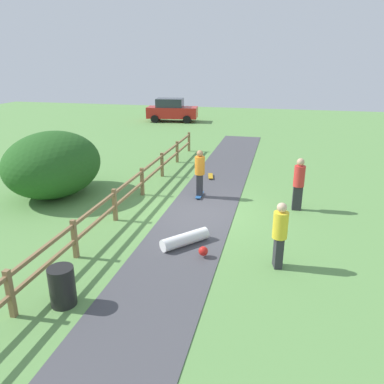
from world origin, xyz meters
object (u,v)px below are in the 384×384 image
Objects in this scene: skater_fallen at (186,240)px; bystander_red at (299,182)px; bystander_yellow at (280,232)px; trash_bin at (62,286)px; skater_riding at (200,171)px; skateboard_loose at (211,176)px; bush_large at (53,164)px; parked_car_red at (172,110)px.

bystander_red is at bearing 49.30° from skater_fallen.
bystander_yellow is at bearing -97.71° from bystander_red.
skater_riding is (1.45, 7.36, 0.60)m from trash_bin.
skater_fallen is (1.96, 3.25, -0.25)m from trash_bin.
bystander_red reaches higher than skateboard_loose.
bush_large is 5.67m from skater_riding.
parked_car_red reaches higher than bystander_yellow.
parked_car_red is (-0.71, 18.81, -0.29)m from bush_large.
skater_fallen is 0.80× the size of bystander_yellow.
bystander_red is (3.69, -3.05, 0.96)m from skateboard_loose.
skateboard_loose is at bearing 94.78° from skater_fallen.
bystander_red is at bearing 82.29° from bystander_yellow.
bystander_yellow is at bearing -66.62° from skateboard_loose.
parked_car_red reaches higher than skateboard_loose.
bush_large is at bearing 123.17° from trash_bin.
skater_riding reaches higher than trash_bin.
skater_fallen is at bearing 58.94° from trash_bin.
bystander_yellow is 24.28m from parked_car_red.
bystander_yellow reaches higher than skateboard_loose.
skateboard_loose is 0.44× the size of bystander_red.
skater_fallen is at bearing -85.22° from skateboard_loose.
bush_large is 18.83m from parked_car_red.
bush_large reaches higher than bystander_red.
bystander_yellow is at bearing -67.35° from parked_car_red.
parked_car_red is at bearing 112.65° from bystander_yellow.
trash_bin is 25.59m from parked_car_red.
skater_fallen is at bearing 168.14° from bystander_yellow.
skater_riding is at bearing 97.02° from skater_fallen.
skater_riding is at bearing 123.44° from bystander_yellow.
bystander_yellow is at bearing 30.95° from trash_bin.
trash_bin is at bearing -79.11° from parked_car_red.
skater_fallen is 22.91m from parked_car_red.
parked_car_red reaches higher than trash_bin.
bystander_red is 20.76m from parked_car_red.
trash_bin is at bearing -126.44° from bystander_red.
bystander_red is (3.13, 3.64, 0.85)m from skater_fallen.
bystander_red is at bearing -61.46° from parked_car_red.
skater_riding is 2.75m from skateboard_loose.
trash_bin is at bearing -56.83° from bush_large.
skateboard_loose is 7.92m from bystander_yellow.
bush_large is 4.60× the size of trash_bin.
bystander_yellow is (8.64, -3.60, -0.27)m from bush_large.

